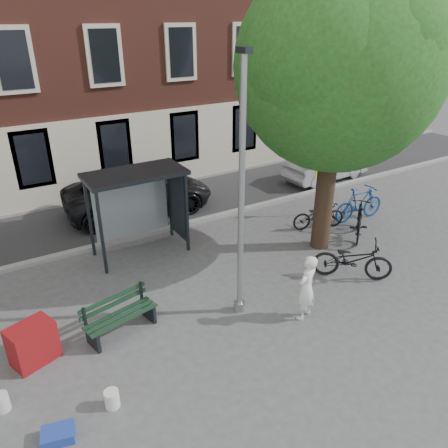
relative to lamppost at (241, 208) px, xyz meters
The scene contains 21 objects.
ground 2.78m from the lamppost, ahead, with size 90.00×90.00×0.00m, color #4C4C4F.
road 7.53m from the lamppost, 90.00° to the left, with size 40.00×4.00×0.01m, color #28282B.
curb_near 5.69m from the lamppost, 90.00° to the left, with size 40.00×0.25×0.12m, color gray.
curb_far 9.40m from the lamppost, 90.00° to the left, with size 40.00×0.25×0.12m, color gray.
building_row 13.67m from the lamppost, 90.00° to the left, with size 30.00×8.00×14.00m, color brown.
lamppost is the anchor object (origin of this frame).
tree_right 5.10m from the lamppost, 19.03° to the left, with size 5.76×5.60×8.20m.
bus_shelter 4.24m from the lamppost, 98.43° to the left, with size 2.85×1.45×2.62m.
painter 2.50m from the lamppost, 40.71° to the right, with size 0.62×0.40×1.69m, color white.
bench 3.74m from the lamppost, 165.04° to the left, with size 1.78×0.90×0.88m.
bike_a 5.89m from the lamppost, 27.35° to the left, with size 0.64×1.84×0.97m, color black.
bike_b 7.22m from the lamppost, 19.27° to the left, with size 0.59×2.07×1.25m, color navy.
bike_c 4.15m from the lamppost, ahead, with size 0.75×2.14×1.13m, color black.
bike_d 6.07m from the lamppost, 13.54° to the left, with size 0.56×1.97×1.18m, color black.
car_dark 7.28m from the lamppost, 89.00° to the left, with size 2.48×5.37×1.49m, color black.
car_silver 10.55m from the lamppost, 35.50° to the left, with size 1.40×4.02×1.33m, color #9EA0A6.
red_stand 5.27m from the lamppost, behind, with size 0.90×0.60×0.90m, color maroon.
blue_crate 5.59m from the lamppost, 162.81° to the right, with size 0.55×0.40×0.20m, color #223D9C.
bucket_a 4.65m from the lamppost, 161.17° to the right, with size 0.28×0.28×0.36m, color silver.
bucket_c 6.02m from the lamppost, behind, with size 0.28×0.28×0.36m, color silver.
notice_sign 6.53m from the lamppost, 31.63° to the left, with size 0.33×0.06×1.89m.
Camera 1 is at (-4.90, -7.38, 6.68)m, focal length 35.00 mm.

